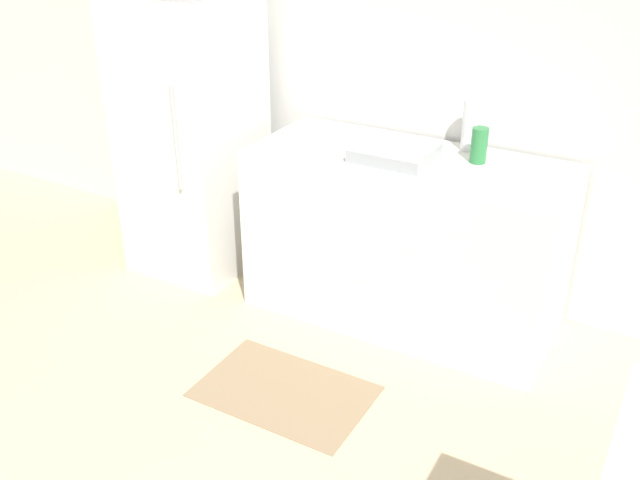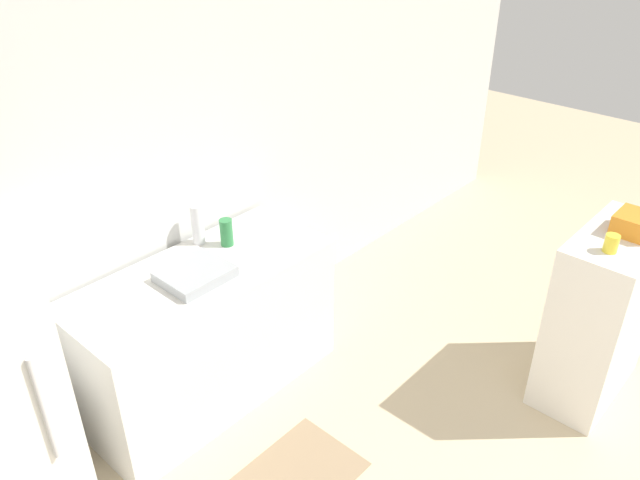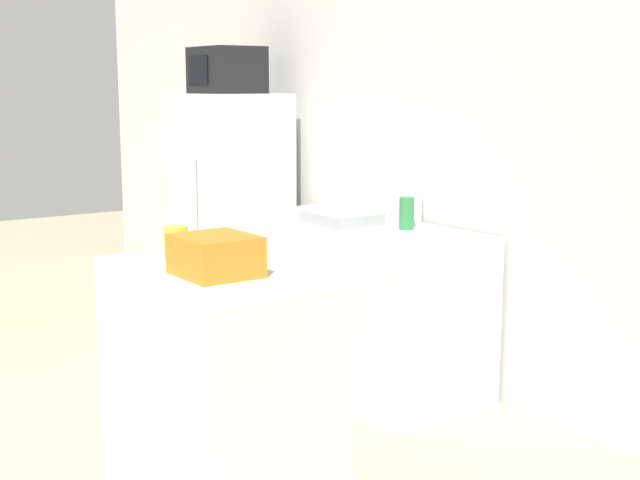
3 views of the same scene
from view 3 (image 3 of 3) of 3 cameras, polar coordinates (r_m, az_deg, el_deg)
wall_back at (r=5.12m, az=5.36°, el=6.24°), size 8.00×0.06×2.60m
refrigerator at (r=5.91m, az=-5.83°, el=1.70°), size 0.64×0.67×1.57m
microwave at (r=5.85m, az=-6.00°, el=10.75°), size 0.45×0.36×0.30m
counter at (r=4.95m, az=2.21°, el=-3.98°), size 1.56×0.68×0.88m
sink_basin at (r=4.88m, az=1.40°, el=1.43°), size 0.37×0.32×0.06m
bottle_tall at (r=4.85m, az=6.10°, el=2.48°), size 0.07×0.07×0.25m
bottle_short at (r=4.69m, az=5.56°, el=1.72°), size 0.08×0.08×0.17m
shelf_cabinet at (r=2.74m, az=-6.57°, el=-13.30°), size 0.80×0.41×1.10m
basket at (r=2.49m, az=-6.71°, el=-1.00°), size 0.22×0.20×0.11m
jar at (r=2.75m, az=-9.19°, el=-0.16°), size 0.07×0.07×0.10m
kitchen_rug at (r=4.77m, az=-7.72°, el=-10.02°), size 0.77×0.50×0.01m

